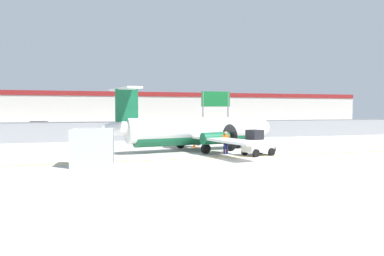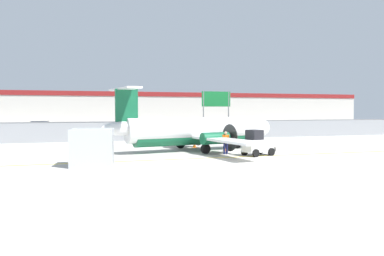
{
  "view_description": "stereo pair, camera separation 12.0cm",
  "coord_description": "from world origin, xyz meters",
  "px_view_note": "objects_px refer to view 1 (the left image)",
  "views": [
    {
      "loc": [
        -10.11,
        -22.15,
        3.33
      ],
      "look_at": [
        -1.11,
        7.64,
        1.8
      ],
      "focal_mm": 35.0,
      "sensor_mm": 36.0,
      "label": 1
    },
    {
      "loc": [
        -9.99,
        -22.18,
        3.33
      ],
      "look_at": [
        -1.11,
        7.64,
        1.8
      ],
      "focal_mm": 35.0,
      "sensor_mm": 36.0,
      "label": 2
    }
  ],
  "objects_px": {
    "baggage_tug": "(258,144)",
    "parked_car_0": "(40,127)",
    "traffic_cone_near_right": "(195,144)",
    "cargo_container": "(93,147)",
    "parked_car_5": "(213,126)",
    "highway_sign": "(216,103)",
    "ground_crew_worker": "(226,141)",
    "parked_car_1": "(79,130)",
    "parked_car_3": "(167,129)",
    "commuter_airplane": "(199,131)",
    "parked_car_2": "(128,127)",
    "traffic_cone_far_left": "(252,145)",
    "traffic_cone_near_left": "(226,147)",
    "parked_car_6": "(235,125)",
    "parked_car_4": "(204,128)"
  },
  "relations": [
    {
      "from": "parked_car_3",
      "to": "traffic_cone_near_left",
      "type": "bearing_deg",
      "value": 87.09
    },
    {
      "from": "commuter_airplane",
      "to": "traffic_cone_near_right",
      "type": "relative_size",
      "value": 25.04
    },
    {
      "from": "baggage_tug",
      "to": "traffic_cone_far_left",
      "type": "distance_m",
      "value": 5.25
    },
    {
      "from": "traffic_cone_near_right",
      "to": "cargo_container",
      "type": "bearing_deg",
      "value": -136.41
    },
    {
      "from": "cargo_container",
      "to": "traffic_cone_near_left",
      "type": "relative_size",
      "value": 4.15
    },
    {
      "from": "parked_car_4",
      "to": "parked_car_5",
      "type": "bearing_deg",
      "value": -122.05
    },
    {
      "from": "baggage_tug",
      "to": "parked_car_4",
      "type": "distance_m",
      "value": 23.02
    },
    {
      "from": "baggage_tug",
      "to": "parked_car_1",
      "type": "relative_size",
      "value": 0.59
    },
    {
      "from": "traffic_cone_far_left",
      "to": "parked_car_2",
      "type": "height_order",
      "value": "parked_car_2"
    },
    {
      "from": "parked_car_4",
      "to": "parked_car_6",
      "type": "xyz_separation_m",
      "value": [
        8.01,
        8.23,
        0.0
      ]
    },
    {
      "from": "traffic_cone_near_right",
      "to": "parked_car_5",
      "type": "height_order",
      "value": "parked_car_5"
    },
    {
      "from": "parked_car_0",
      "to": "parked_car_2",
      "type": "distance_m",
      "value": 12.9
    },
    {
      "from": "commuter_airplane",
      "to": "parked_car_3",
      "type": "relative_size",
      "value": 3.7
    },
    {
      "from": "baggage_tug",
      "to": "parked_car_5",
      "type": "xyz_separation_m",
      "value": [
        6.33,
        26.66,
        0.04
      ]
    },
    {
      "from": "parked_car_5",
      "to": "commuter_airplane",
      "type": "bearing_deg",
      "value": -120.07
    },
    {
      "from": "parked_car_2",
      "to": "parked_car_3",
      "type": "xyz_separation_m",
      "value": [
        4.06,
        -6.32,
        0.0
      ]
    },
    {
      "from": "ground_crew_worker",
      "to": "parked_car_3",
      "type": "bearing_deg",
      "value": -176.23
    },
    {
      "from": "commuter_airplane",
      "to": "highway_sign",
      "type": "relative_size",
      "value": 2.91
    },
    {
      "from": "parked_car_5",
      "to": "highway_sign",
      "type": "bearing_deg",
      "value": -115.58
    },
    {
      "from": "parked_car_0",
      "to": "parked_car_1",
      "type": "height_order",
      "value": "same"
    },
    {
      "from": "baggage_tug",
      "to": "parked_car_2",
      "type": "relative_size",
      "value": 0.59
    },
    {
      "from": "parked_car_6",
      "to": "highway_sign",
      "type": "bearing_deg",
      "value": -128.25
    },
    {
      "from": "baggage_tug",
      "to": "parked_car_4",
      "type": "xyz_separation_m",
      "value": [
        3.54,
        22.75,
        0.04
      ]
    },
    {
      "from": "baggage_tug",
      "to": "parked_car_3",
      "type": "distance_m",
      "value": 21.41
    },
    {
      "from": "parked_car_0",
      "to": "parked_car_2",
      "type": "height_order",
      "value": "same"
    },
    {
      "from": "parked_car_3",
      "to": "parked_car_6",
      "type": "height_order",
      "value": "same"
    },
    {
      "from": "cargo_container",
      "to": "traffic_cone_near_left",
      "type": "bearing_deg",
      "value": 33.18
    },
    {
      "from": "parked_car_1",
      "to": "traffic_cone_near_left",
      "type": "bearing_deg",
      "value": 125.92
    },
    {
      "from": "parked_car_1",
      "to": "highway_sign",
      "type": "xyz_separation_m",
      "value": [
        15.72,
        -4.65,
        3.24
      ]
    },
    {
      "from": "traffic_cone_far_left",
      "to": "parked_car_3",
      "type": "xyz_separation_m",
      "value": [
        -3.76,
        16.48,
        0.58
      ]
    },
    {
      "from": "traffic_cone_near_right",
      "to": "highway_sign",
      "type": "relative_size",
      "value": 0.12
    },
    {
      "from": "parked_car_3",
      "to": "parked_car_5",
      "type": "xyz_separation_m",
      "value": [
        8.16,
        5.32,
        0.0
      ]
    },
    {
      "from": "baggage_tug",
      "to": "parked_car_0",
      "type": "bearing_deg",
      "value": 102.54
    },
    {
      "from": "traffic_cone_far_left",
      "to": "parked_car_0",
      "type": "xyz_separation_m",
      "value": [
        -19.67,
        27.9,
        0.58
      ]
    },
    {
      "from": "parked_car_5",
      "to": "parked_car_0",
      "type": "bearing_deg",
      "value": 158.64
    },
    {
      "from": "ground_crew_worker",
      "to": "parked_car_1",
      "type": "distance_m",
      "value": 23.28
    },
    {
      "from": "cargo_container",
      "to": "parked_car_6",
      "type": "height_order",
      "value": "cargo_container"
    },
    {
      "from": "traffic_cone_near_left",
      "to": "parked_car_0",
      "type": "height_order",
      "value": "parked_car_0"
    },
    {
      "from": "highway_sign",
      "to": "ground_crew_worker",
      "type": "bearing_deg",
      "value": -107.84
    },
    {
      "from": "cargo_container",
      "to": "parked_car_2",
      "type": "bearing_deg",
      "value": 87.03
    },
    {
      "from": "cargo_container",
      "to": "parked_car_5",
      "type": "distance_m",
      "value": 33.56
    },
    {
      "from": "parked_car_2",
      "to": "highway_sign",
      "type": "distance_m",
      "value": 14.0
    },
    {
      "from": "commuter_airplane",
      "to": "parked_car_0",
      "type": "xyz_separation_m",
      "value": [
        -14.64,
        28.38,
        -0.71
      ]
    },
    {
      "from": "ground_crew_worker",
      "to": "parked_car_6",
      "type": "bearing_deg",
      "value": 159.4
    },
    {
      "from": "parked_car_1",
      "to": "parked_car_3",
      "type": "distance_m",
      "value": 10.62
    },
    {
      "from": "baggage_tug",
      "to": "parked_car_3",
      "type": "bearing_deg",
      "value": 79.0
    },
    {
      "from": "ground_crew_worker",
      "to": "traffic_cone_near_right",
      "type": "relative_size",
      "value": 2.66
    },
    {
      "from": "parked_car_2",
      "to": "parked_car_3",
      "type": "relative_size",
      "value": 1.0
    },
    {
      "from": "cargo_container",
      "to": "parked_car_0",
      "type": "xyz_separation_m",
      "value": [
        -6.12,
        34.46,
        -0.21
      ]
    },
    {
      "from": "parked_car_0",
      "to": "highway_sign",
      "type": "bearing_deg",
      "value": -30.86
    }
  ]
}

